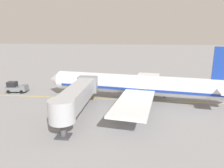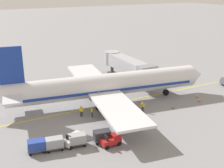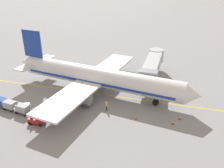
{
  "view_description": "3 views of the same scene",
  "coord_description": "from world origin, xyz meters",
  "views": [
    {
      "loc": [
        -38.45,
        1.01,
        12.79
      ],
      "look_at": [
        -1.02,
        5.54,
        3.39
      ],
      "focal_mm": 32.91,
      "sensor_mm": 36.0,
      "label": 1
    },
    {
      "loc": [
        40.23,
        -19.47,
        19.16
      ],
      "look_at": [
        1.08,
        1.11,
        3.9
      ],
      "focal_mm": 47.09,
      "sensor_mm": 36.0,
      "label": 2
    },
    {
      "loc": [
        37.37,
        14.7,
        20.89
      ],
      "look_at": [
        2.4,
        4.52,
        3.64
      ],
      "focal_mm": 37.76,
      "sensor_mm": 36.0,
      "label": 3
    }
  ],
  "objects": [
    {
      "name": "safety_cone_wing_tip",
      "position": [
        6.28,
        9.54,
        0.29
      ],
      "size": [
        0.36,
        0.36,
        0.59
      ],
      "color": "black",
      "rests_on": "ground"
    },
    {
      "name": "safety_cone_nose_right",
      "position": [
        4.48,
        16.28,
        0.29
      ],
      "size": [
        0.36,
        0.36,
        0.59
      ],
      "color": "black",
      "rests_on": "ground"
    },
    {
      "name": "pushback_tractor",
      "position": [
        2.44,
        27.29,
        1.1
      ],
      "size": [
        2.57,
        4.57,
        2.4
      ],
      "color": "slate",
      "rests_on": "ground"
    },
    {
      "name": "safety_cone_nose_left",
      "position": [
        6.17,
        15.23,
        0.29
      ],
      "size": [
        0.36,
        0.36,
        0.59
      ],
      "color": "black",
      "rests_on": "ground"
    },
    {
      "name": "baggage_tug_lead",
      "position": [
        11.79,
        -4.6,
        0.71
      ],
      "size": [
        1.41,
        2.56,
        1.62
      ],
      "color": "#B21E1E",
      "rests_on": "ground"
    },
    {
      "name": "parked_airliner",
      "position": [
        -0.62,
        0.7,
        3.19
      ],
      "size": [
        30.44,
        37.29,
        10.63
      ],
      "color": "silver",
      "rests_on": "ground"
    },
    {
      "name": "jet_bridge",
      "position": [
        -9.21,
        9.97,
        3.46
      ],
      "size": [
        16.33,
        3.5,
        4.98
      ],
      "color": "#A8AAAF",
      "rests_on": "ground"
    },
    {
      "name": "gate_lead_in_line",
      "position": [
        0.0,
        0.0,
        0.0
      ],
      "size": [
        0.24,
        80.0,
        0.01
      ],
      "primitive_type": "cube",
      "color": "gold",
      "rests_on": "ground"
    },
    {
      "name": "baggage_tug_trailing",
      "position": [
        9.44,
        -8.72,
        0.71
      ],
      "size": [
        2.1,
        2.77,
        1.62
      ],
      "color": "silver",
      "rests_on": "ground"
    },
    {
      "name": "baggage_cart_second_in_train",
      "position": [
        9.93,
        -8.41,
        0.95
      ],
      "size": [
        1.64,
        2.97,
        1.58
      ],
      "color": "#4C4C51",
      "rests_on": "ground"
    },
    {
      "name": "ground_crew_marshaller",
      "position": [
        2.3,
        -4.76,
        0.95
      ],
      "size": [
        0.43,
        0.67,
        1.69
      ],
      "color": "#232328",
      "rests_on": "ground"
    },
    {
      "name": "baggage_cart_front",
      "position": [
        10.52,
        -5.26,
        0.95
      ],
      "size": [
        1.64,
        2.97,
        1.58
      ],
      "color": "#4C4C51",
      "rests_on": "ground"
    },
    {
      "name": "baggage_cart_third_in_train",
      "position": [
        9.52,
        -11.16,
        0.95
      ],
      "size": [
        1.64,
        2.97,
        1.58
      ],
      "color": "#4C4C51",
      "rests_on": "ground"
    },
    {
      "name": "ground_crew_wing_walker",
      "position": [
        3.16,
        -3.39,
        0.95
      ],
      "size": [
        0.66,
        0.46,
        1.69
      ],
      "color": "#232328",
      "rests_on": "ground"
    },
    {
      "name": "ground_crew_loader",
      "position": [
        5.15,
        4.39,
        0.95
      ],
      "size": [
        0.67,
        0.44,
        1.69
      ],
      "color": "#232328",
      "rests_on": "ground"
    },
    {
      "name": "baggage_cart_tail_end",
      "position": [
        9.09,
        -13.19,
        0.95
      ],
      "size": [
        1.64,
        2.97,
        1.58
      ],
      "color": "#4C4C51",
      "rests_on": "ground"
    },
    {
      "name": "ground_plane",
      "position": [
        0.0,
        0.0,
        0.0
      ],
      "size": [
        400.0,
        400.0,
        0.0
      ],
      "primitive_type": "plane",
      "color": "gray"
    }
  ]
}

